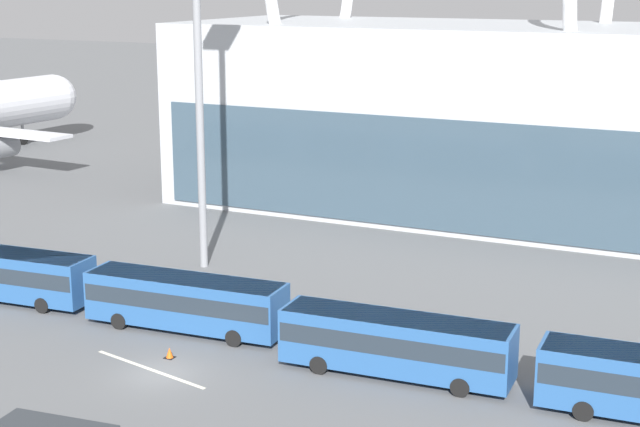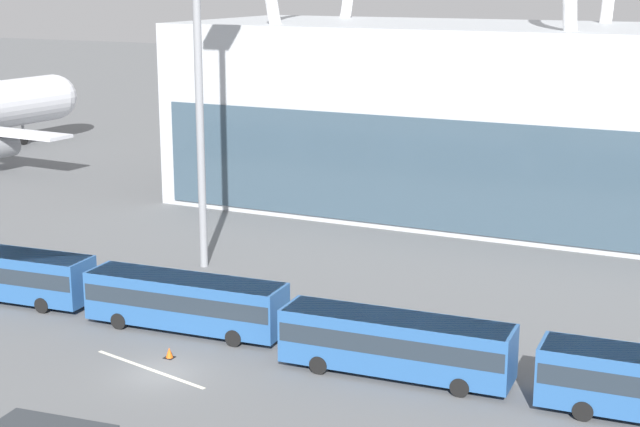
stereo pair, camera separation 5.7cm
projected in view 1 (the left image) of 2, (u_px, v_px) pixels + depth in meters
The scene contains 8 objects.
ground_plane at pixel (160, 374), 51.84m from camera, with size 440.00×440.00×0.00m, color slate.
airliner_at_gate_far at pixel (403, 128), 100.34m from camera, with size 39.99×39.20×16.07m.
shuttle_bus_1 at pixel (4, 271), 63.33m from camera, with size 12.52×3.80×3.27m.
shuttle_bus_2 at pixel (185, 299), 57.82m from camera, with size 12.50×3.68×3.27m.
shuttle_bus_3 at pixel (396, 341), 51.18m from camera, with size 12.48×3.56×3.27m.
floodlight_mast at pixel (197, 12), 66.87m from camera, with size 2.58×2.58×27.53m.
lane_stripe_2 at pixel (150, 369), 52.49m from camera, with size 8.29×0.25×0.01m, color silver.
traffic_cone_2 at pixel (170, 353), 53.98m from camera, with size 0.55×0.55×0.59m.
Camera 1 is at (28.76, -39.82, 20.47)m, focal length 55.00 mm.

